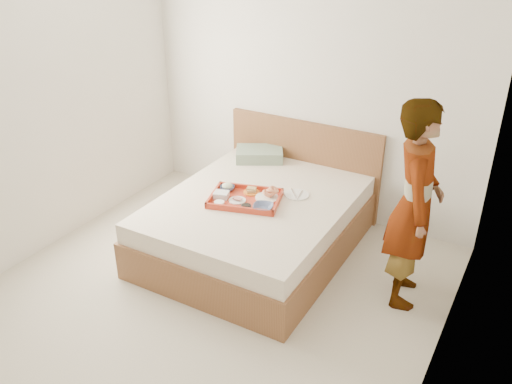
{
  "coord_description": "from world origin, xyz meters",
  "views": [
    {
      "loc": [
        2.08,
        -2.69,
        2.77
      ],
      "look_at": [
        0.03,
        0.9,
        0.65
      ],
      "focal_mm": 37.78,
      "sensor_mm": 36.0,
      "label": 1
    }
  ],
  "objects_px": {
    "person": "(414,205)",
    "dinner_plate": "(297,195)",
    "bed": "(257,224)",
    "tray": "(245,198)"
  },
  "relations": [
    {
      "from": "bed",
      "to": "tray",
      "type": "relative_size",
      "value": 3.29
    },
    {
      "from": "bed",
      "to": "dinner_plate",
      "type": "distance_m",
      "value": 0.46
    },
    {
      "from": "dinner_plate",
      "to": "person",
      "type": "xyz_separation_m",
      "value": [
        1.08,
        -0.23,
        0.3
      ]
    },
    {
      "from": "tray",
      "to": "person",
      "type": "height_order",
      "value": "person"
    },
    {
      "from": "bed",
      "to": "person",
      "type": "relative_size",
      "value": 1.2
    },
    {
      "from": "bed",
      "to": "dinner_plate",
      "type": "xyz_separation_m",
      "value": [
        0.29,
        0.23,
        0.27
      ]
    },
    {
      "from": "dinner_plate",
      "to": "bed",
      "type": "bearing_deg",
      "value": -141.59
    },
    {
      "from": "person",
      "to": "dinner_plate",
      "type": "bearing_deg",
      "value": 63.05
    },
    {
      "from": "dinner_plate",
      "to": "person",
      "type": "height_order",
      "value": "person"
    },
    {
      "from": "dinner_plate",
      "to": "tray",
      "type": "bearing_deg",
      "value": -136.98
    }
  ]
}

